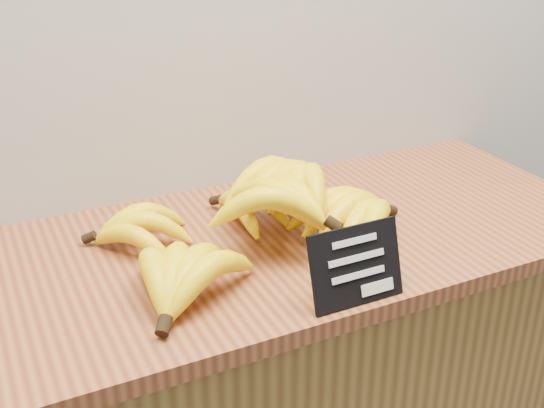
{
  "coord_description": "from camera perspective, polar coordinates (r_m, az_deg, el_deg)",
  "views": [
    {
      "loc": [
        -0.33,
        1.79,
        1.51
      ],
      "look_at": [
        0.11,
        2.7,
        1.02
      ],
      "focal_mm": 45.0,
      "sensor_mm": 36.0,
      "label": 1
    }
  ],
  "objects": [
    {
      "name": "chalkboard_sign",
      "position": [
        1.02,
        7.07,
        -5.15
      ],
      "size": [
        0.15,
        0.04,
        0.12
      ],
      "primitive_type": "cube",
      "rotation": [
        -0.31,
        0.0,
        0.0
      ],
      "color": "black",
      "rests_on": "counter_top"
    },
    {
      "name": "banana_pile",
      "position": [
        1.15,
        -1.11,
        -1.38
      ],
      "size": [
        0.58,
        0.4,
        0.13
      ],
      "color": "#FFE60A",
      "rests_on": "counter_top"
    },
    {
      "name": "counter_top",
      "position": [
        1.21,
        -1.03,
        -3.55
      ],
      "size": [
        1.3,
        0.54,
        0.03
      ],
      "primitive_type": "cube",
      "color": "#97542E",
      "rests_on": "counter"
    }
  ]
}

